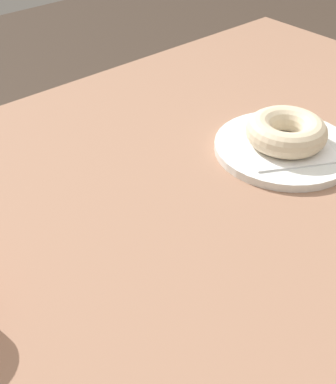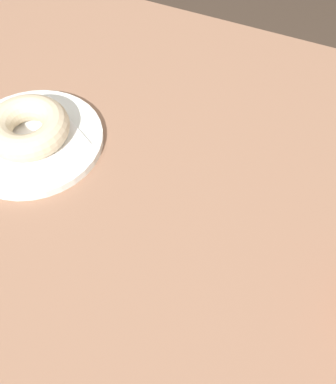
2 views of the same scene
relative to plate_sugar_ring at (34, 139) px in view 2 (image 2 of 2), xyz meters
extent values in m
plane|color=#413328|center=(0.13, 0.00, -0.76)|extent=(6.00, 6.00, 0.00)
cube|color=#966B52|center=(0.13, 0.00, -0.03)|extent=(1.13, 0.83, 0.04)
cylinder|color=#A2624C|center=(-0.35, 0.33, -0.40)|extent=(0.06, 0.06, 0.71)
cylinder|color=white|center=(0.00, 0.00, 0.00)|extent=(0.21, 0.21, 0.01)
cube|color=white|center=(0.00, 0.00, 0.01)|extent=(0.17, 0.17, 0.00)
torus|color=beige|center=(0.00, 0.00, 0.03)|extent=(0.12, 0.12, 0.04)
camera|label=1|loc=(0.58, 0.40, 0.43)|focal=49.93mm
camera|label=2|loc=(0.36, -0.32, 0.48)|focal=41.24mm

